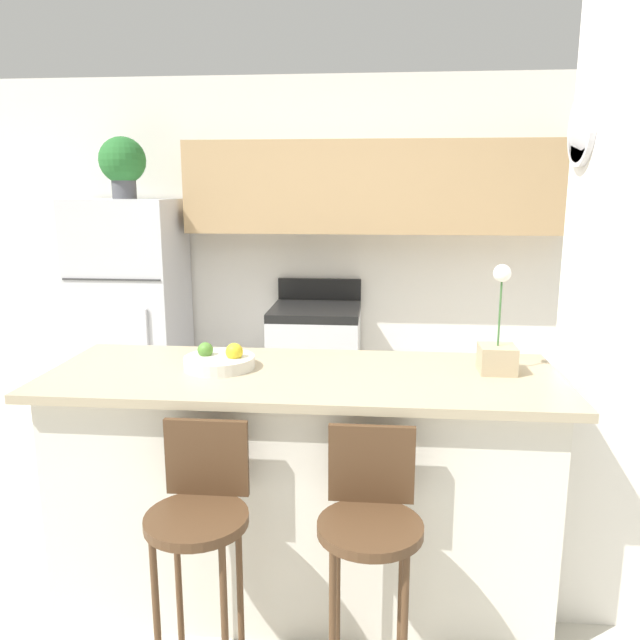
# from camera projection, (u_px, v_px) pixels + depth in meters

# --- Properties ---
(ground_plane) EXTENTS (14.00, 14.00, 0.00)m
(ground_plane) POSITION_uv_depth(u_px,v_px,m) (303.00, 591.00, 2.75)
(ground_plane) COLOR beige
(wall_back) EXTENTS (5.60, 0.38, 2.55)m
(wall_back) POSITION_uv_depth(u_px,v_px,m) (352.00, 226.00, 4.63)
(wall_back) COLOR white
(wall_back) RESTS_ON ground_plane
(pillar_right) EXTENTS (0.38, 0.32, 2.55)m
(pillar_right) POSITION_uv_depth(u_px,v_px,m) (617.00, 310.00, 2.43)
(pillar_right) COLOR white
(pillar_right) RESTS_ON ground_plane
(counter_bar) EXTENTS (2.09, 0.76, 1.01)m
(counter_bar) POSITION_uv_depth(u_px,v_px,m) (303.00, 485.00, 2.65)
(counter_bar) COLOR silver
(counter_bar) RESTS_ON ground_plane
(refrigerator) EXTENTS (0.73, 0.66, 1.67)m
(refrigerator) POSITION_uv_depth(u_px,v_px,m) (132.00, 314.00, 4.61)
(refrigerator) COLOR silver
(refrigerator) RESTS_ON ground_plane
(stove_range) EXTENTS (0.63, 0.67, 1.07)m
(stove_range) POSITION_uv_depth(u_px,v_px,m) (316.00, 367.00, 4.57)
(stove_range) COLOR silver
(stove_range) RESTS_ON ground_plane
(bar_stool_left) EXTENTS (0.35, 0.35, 0.95)m
(bar_stool_left) POSITION_uv_depth(u_px,v_px,m) (200.00, 520.00, 2.13)
(bar_stool_left) COLOR #4C331E
(bar_stool_left) RESTS_ON ground_plane
(bar_stool_right) EXTENTS (0.35, 0.35, 0.95)m
(bar_stool_right) POSITION_uv_depth(u_px,v_px,m) (370.00, 528.00, 2.08)
(bar_stool_right) COLOR #4C331E
(bar_stool_right) RESTS_ON ground_plane
(potted_plant_on_fridge) EXTENTS (0.33, 0.33, 0.43)m
(potted_plant_on_fridge) POSITION_uv_depth(u_px,v_px,m) (123.00, 163.00, 4.38)
(potted_plant_on_fridge) COLOR #4C4C51
(potted_plant_on_fridge) RESTS_ON refrigerator
(orchid_vase) EXTENTS (0.14, 0.14, 0.44)m
(orchid_vase) POSITION_uv_depth(u_px,v_px,m) (498.00, 348.00, 2.53)
(orchid_vase) COLOR tan
(orchid_vase) RESTS_ON counter_bar
(fruit_bowl) EXTENTS (0.30, 0.30, 0.11)m
(fruit_bowl) POSITION_uv_depth(u_px,v_px,m) (220.00, 361.00, 2.60)
(fruit_bowl) COLOR silver
(fruit_bowl) RESTS_ON counter_bar
(trash_bin) EXTENTS (0.28, 0.28, 0.38)m
(trash_bin) POSITION_uv_depth(u_px,v_px,m) (205.00, 409.00, 4.48)
(trash_bin) COLOR black
(trash_bin) RESTS_ON ground_plane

